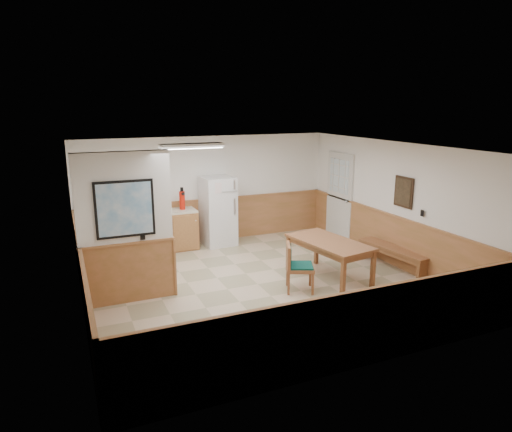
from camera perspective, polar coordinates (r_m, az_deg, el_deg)
name	(u,v)px	position (r m, az deg, el deg)	size (l,w,h in m)	color
ground	(258,284)	(8.46, 0.21, -8.52)	(6.00, 6.00, 0.00)	beige
ceiling	(258,147)	(7.85, 0.23, 8.60)	(6.00, 6.00, 0.02)	silver
back_wall	(207,190)	(10.82, -6.14, 3.29)	(6.00, 0.02, 2.50)	white
right_wall	(394,204)	(9.63, 16.82, 1.46)	(0.02, 6.00, 2.50)	white
left_wall	(77,237)	(7.44, -21.51, -2.49)	(0.02, 6.00, 2.50)	white
wainscot_back	(208,221)	(10.96, -6.01, -0.58)	(6.00, 0.04, 1.00)	#B9724A
wainscot_right	(390,240)	(9.80, 16.43, -2.84)	(0.04, 6.00, 1.00)	#B9724A
wainscot_left	(83,283)	(7.67, -20.87, -7.86)	(0.04, 6.00, 1.00)	#B9724A
partition_wall	(126,230)	(7.68, -15.98, -1.69)	(1.50, 0.20, 2.50)	white
kitchen_counter	(160,231)	(10.41, -11.87, -1.81)	(2.20, 0.61, 1.00)	#AB763C
exterior_door	(339,197)	(11.14, 10.37, 2.40)	(0.07, 1.02, 2.15)	silver
kitchen_window	(114,183)	(10.34, -17.35, 3.93)	(0.80, 0.04, 1.00)	silver
wall_painting	(404,192)	(9.33, 17.96, 2.87)	(0.04, 0.50, 0.60)	black
fluorescent_fixture	(192,146)	(8.82, -8.03, 8.69)	(1.20, 0.30, 0.09)	silver
refrigerator	(218,211)	(10.61, -4.78, 0.62)	(0.75, 0.74, 1.60)	white
dining_table	(329,246)	(8.59, 9.13, -3.68)	(1.09, 1.78, 0.75)	#935636
dining_bench	(393,252)	(9.49, 16.79, -4.39)	(0.55, 1.66, 0.45)	#935636
dining_chair	(295,264)	(8.05, 4.88, -5.97)	(0.79, 0.68, 0.85)	#935636
fire_extinguisher	(182,200)	(10.38, -9.22, 2.02)	(0.15, 0.15, 0.51)	red
soap_bottle	(116,212)	(10.11, -17.11, 0.53)	(0.06, 0.06, 0.20)	green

